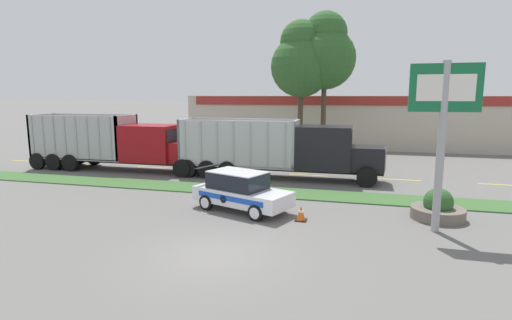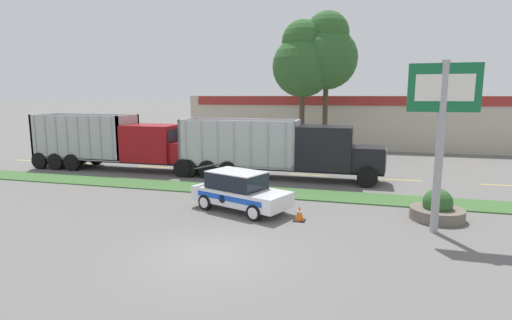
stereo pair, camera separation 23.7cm
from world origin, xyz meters
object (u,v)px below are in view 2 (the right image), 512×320
(dump_truck_lead, at_px, (134,146))
(rally_car, at_px, (240,191))
(dump_truck_mid, at_px, (297,151))
(store_sign_post, at_px, (442,114))
(stone_planter, at_px, (437,209))
(traffic_cone, at_px, (299,213))

(dump_truck_lead, height_order, rally_car, dump_truck_lead)
(dump_truck_mid, distance_m, store_sign_post, 10.46)
(rally_car, relative_size, stone_planter, 2.23)
(dump_truck_mid, height_order, stone_planter, dump_truck_mid)
(dump_truck_lead, relative_size, stone_planter, 5.89)
(rally_car, relative_size, store_sign_post, 0.76)
(store_sign_post, xyz_separation_m, traffic_cone, (-4.95, 0.01, -4.01))
(dump_truck_lead, height_order, dump_truck_mid, dump_truck_lead)
(dump_truck_mid, bearing_deg, traffic_cone, -79.89)
(dump_truck_lead, xyz_separation_m, stone_planter, (17.64, -6.24, -1.22))
(rally_car, distance_m, stone_planter, 8.11)
(stone_planter, bearing_deg, dump_truck_mid, 137.06)
(rally_car, bearing_deg, dump_truck_mid, 79.23)
(dump_truck_lead, distance_m, dump_truck_mid, 10.93)
(stone_planter, bearing_deg, dump_truck_lead, 160.51)
(rally_car, distance_m, traffic_cone, 2.92)
(dump_truck_mid, bearing_deg, stone_planter, -42.94)
(dump_truck_lead, bearing_deg, dump_truck_mid, 0.02)
(stone_planter, relative_size, traffic_cone, 3.42)
(store_sign_post, height_order, traffic_cone, store_sign_post)
(store_sign_post, relative_size, stone_planter, 2.94)
(dump_truck_mid, xyz_separation_m, traffic_cone, (1.40, -7.87, -1.37))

